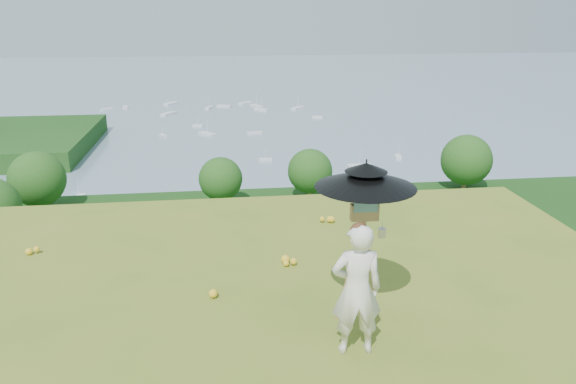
{
  "coord_description": "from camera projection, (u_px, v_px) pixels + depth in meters",
  "views": [
    {
      "loc": [
        0.71,
        -4.26,
        3.84
      ],
      "look_at": [
        1.78,
        4.26,
        0.99
      ],
      "focal_mm": 35.0,
      "sensor_mm": 36.0,
      "label": 1
    }
  ],
  "objects": [
    {
      "name": "painter_cap",
      "position": [
        359.0,
        227.0,
        6.09
      ],
      "size": [
        0.24,
        0.27,
        0.1
      ],
      "primitive_type": null,
      "rotation": [
        0.0,
        0.0,
        -0.2
      ],
      "color": "#C56C6C",
      "rests_on": "painter"
    },
    {
      "name": "harbor_town",
      "position": [
        218.0,
        238.0,
        85.05
      ],
      "size": [
        110.0,
        22.0,
        5.0
      ],
      "primitive_type": null,
      "color": "silver",
      "rests_on": "shoreline_tier"
    },
    {
      "name": "bay_water",
      "position": [
        216.0,
        99.0,
        241.87
      ],
      "size": [
        700.0,
        700.0,
        0.0
      ],
      "primitive_type": "plane",
      "color": "slate",
      "rests_on": "ground"
    },
    {
      "name": "moored_boats",
      "position": [
        174.0,
        140.0,
        165.88
      ],
      "size": [
        140.0,
        140.0,
        0.7
      ],
      "primitive_type": null,
      "color": "silver",
      "rests_on": "bay_water"
    },
    {
      "name": "field_easel",
      "position": [
        362.0,
        261.0,
        6.87
      ],
      "size": [
        0.68,
        0.68,
        1.76
      ],
      "primitive_type": null,
      "rotation": [
        0.0,
        0.0,
        -0.02
      ],
      "color": "#AF8A49",
      "rests_on": "ground"
    },
    {
      "name": "shoreline_tier",
      "position": [
        220.0,
        276.0,
        87.1
      ],
      "size": [
        170.0,
        28.0,
        8.0
      ],
      "primitive_type": "cube",
      "color": "slate",
      "rests_on": "bay_water"
    },
    {
      "name": "painter",
      "position": [
        357.0,
        290.0,
        6.33
      ],
      "size": [
        0.6,
        0.4,
        1.6
      ],
      "primitive_type": "imported",
      "rotation": [
        0.0,
        0.0,
        3.11
      ],
      "color": "white",
      "rests_on": "ground"
    },
    {
      "name": "slope_trees",
      "position": [
        215.0,
        266.0,
        42.82
      ],
      "size": [
        110.0,
        50.0,
        6.0
      ],
      "primitive_type": null,
      "color": "#214F17",
      "rests_on": "forest_slope"
    },
    {
      "name": "sun_umbrella",
      "position": [
        365.0,
        188.0,
        6.61
      ],
      "size": [
        1.25,
        1.25,
        0.71
      ],
      "primitive_type": null,
      "rotation": [
        0.0,
        0.0,
        -0.04
      ],
      "color": "black",
      "rests_on": "field_easel"
    }
  ]
}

